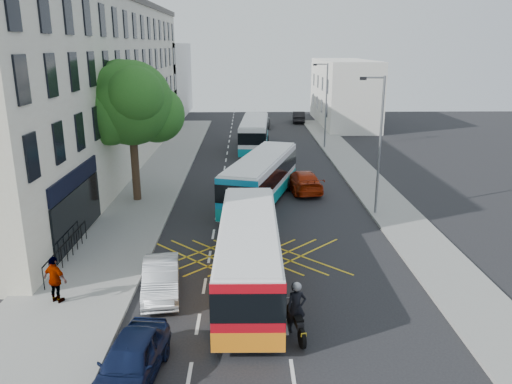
{
  "coord_description": "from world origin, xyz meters",
  "views": [
    {
      "loc": [
        -1.41,
        -16.12,
        9.78
      ],
      "look_at": [
        -0.89,
        9.53,
        2.2
      ],
      "focal_mm": 35.0,
      "sensor_mm": 36.0,
      "label": 1
    }
  ],
  "objects_px": {
    "lamp_near": "(379,139)",
    "lamp_far": "(325,101)",
    "parked_car_silver": "(161,279)",
    "pedestrian_far": "(55,280)",
    "motorbike": "(296,310)",
    "parked_car_blue": "(131,361)",
    "red_hatchback": "(303,181)",
    "distant_car_grey": "(260,122)",
    "distant_car_dark": "(299,117)",
    "bus_near": "(249,254)",
    "street_tree": "(131,104)",
    "bus_mid": "(261,178)",
    "bus_far": "(254,133)"
  },
  "relations": [
    {
      "from": "lamp_near",
      "to": "distant_car_dark",
      "type": "xyz_separation_m",
      "value": [
        -0.7,
        37.28,
        -3.89
      ]
    },
    {
      "from": "pedestrian_far",
      "to": "lamp_near",
      "type": "bearing_deg",
      "value": -119.5
    },
    {
      "from": "red_hatchback",
      "to": "bus_mid",
      "type": "bearing_deg",
      "value": 32.25
    },
    {
      "from": "parked_car_blue",
      "to": "red_hatchback",
      "type": "distance_m",
      "value": 21.71
    },
    {
      "from": "parked_car_blue",
      "to": "distant_car_dark",
      "type": "xyz_separation_m",
      "value": [
        10.4,
        52.46,
        0.03
      ]
    },
    {
      "from": "bus_mid",
      "to": "distant_car_grey",
      "type": "xyz_separation_m",
      "value": [
        0.8,
        30.27,
        -0.88
      ]
    },
    {
      "from": "distant_car_grey",
      "to": "distant_car_dark",
      "type": "xyz_separation_m",
      "value": [
        5.16,
        4.26,
        0.03
      ]
    },
    {
      "from": "street_tree",
      "to": "lamp_near",
      "type": "relative_size",
      "value": 1.1
    },
    {
      "from": "street_tree",
      "to": "lamp_far",
      "type": "bearing_deg",
      "value": 49.19
    },
    {
      "from": "lamp_near",
      "to": "lamp_far",
      "type": "height_order",
      "value": "same"
    },
    {
      "from": "street_tree",
      "to": "bus_far",
      "type": "relative_size",
      "value": 0.82
    },
    {
      "from": "lamp_far",
      "to": "bus_near",
      "type": "distance_m",
      "value": 30.29
    },
    {
      "from": "distant_car_dark",
      "to": "bus_near",
      "type": "bearing_deg",
      "value": 85.64
    },
    {
      "from": "red_hatchback",
      "to": "distant_car_dark",
      "type": "bearing_deg",
      "value": -102.85
    },
    {
      "from": "motorbike",
      "to": "parked_car_blue",
      "type": "bearing_deg",
      "value": -165.24
    },
    {
      "from": "lamp_near",
      "to": "motorbike",
      "type": "xyz_separation_m",
      "value": [
        -5.9,
        -12.77,
        -3.66
      ]
    },
    {
      "from": "parked_car_blue",
      "to": "pedestrian_far",
      "type": "distance_m",
      "value": 6.1
    },
    {
      "from": "street_tree",
      "to": "bus_near",
      "type": "height_order",
      "value": "street_tree"
    },
    {
      "from": "street_tree",
      "to": "pedestrian_far",
      "type": "xyz_separation_m",
      "value": [
        -0.29,
        -13.47,
        -5.2
      ]
    },
    {
      "from": "street_tree",
      "to": "distant_car_grey",
      "type": "distance_m",
      "value": 31.82
    },
    {
      "from": "distant_car_grey",
      "to": "pedestrian_far",
      "type": "height_order",
      "value": "pedestrian_far"
    },
    {
      "from": "red_hatchback",
      "to": "pedestrian_far",
      "type": "bearing_deg",
      "value": 46.74
    },
    {
      "from": "street_tree",
      "to": "bus_mid",
      "type": "bearing_deg",
      "value": -1.57
    },
    {
      "from": "street_tree",
      "to": "bus_near",
      "type": "distance_m",
      "value": 14.89
    },
    {
      "from": "lamp_near",
      "to": "street_tree",
      "type": "bearing_deg",
      "value": 168.6
    },
    {
      "from": "street_tree",
      "to": "red_hatchback",
      "type": "height_order",
      "value": "street_tree"
    },
    {
      "from": "bus_mid",
      "to": "parked_car_silver",
      "type": "distance_m",
      "value": 13.17
    },
    {
      "from": "street_tree",
      "to": "bus_far",
      "type": "height_order",
      "value": "street_tree"
    },
    {
      "from": "motorbike",
      "to": "lamp_near",
      "type": "bearing_deg",
      "value": 55.11
    },
    {
      "from": "lamp_far",
      "to": "parked_car_silver",
      "type": "bearing_deg",
      "value": -110.53
    },
    {
      "from": "parked_car_silver",
      "to": "pedestrian_far",
      "type": "xyz_separation_m",
      "value": [
        -3.9,
        -0.88,
        0.43
      ]
    },
    {
      "from": "parked_car_silver",
      "to": "distant_car_grey",
      "type": "xyz_separation_m",
      "value": [
        5.24,
        42.64,
        0.03
      ]
    },
    {
      "from": "lamp_far",
      "to": "pedestrian_far",
      "type": "xyz_separation_m",
      "value": [
        -14.99,
        -30.5,
        -3.52
      ]
    },
    {
      "from": "pedestrian_far",
      "to": "motorbike",
      "type": "bearing_deg",
      "value": -168.54
    },
    {
      "from": "lamp_near",
      "to": "bus_mid",
      "type": "distance_m",
      "value": 7.82
    },
    {
      "from": "red_hatchback",
      "to": "parked_car_blue",
      "type": "bearing_deg",
      "value": 62.5
    },
    {
      "from": "red_hatchback",
      "to": "street_tree",
      "type": "bearing_deg",
      "value": 4.04
    },
    {
      "from": "bus_near",
      "to": "pedestrian_far",
      "type": "relative_size",
      "value": 5.48
    },
    {
      "from": "bus_mid",
      "to": "distant_car_dark",
      "type": "xyz_separation_m",
      "value": [
        5.96,
        34.53,
        -0.85
      ]
    },
    {
      "from": "bus_far",
      "to": "parked_car_silver",
      "type": "bearing_deg",
      "value": -94.9
    },
    {
      "from": "parked_car_silver",
      "to": "red_hatchback",
      "type": "distance_m",
      "value": 16.6
    },
    {
      "from": "motorbike",
      "to": "pedestrian_far",
      "type": "relative_size",
      "value": 1.21
    },
    {
      "from": "motorbike",
      "to": "distant_car_grey",
      "type": "height_order",
      "value": "motorbike"
    },
    {
      "from": "bus_near",
      "to": "lamp_far",
      "type": "bearing_deg",
      "value": 76.14
    },
    {
      "from": "parked_car_silver",
      "to": "distant_car_dark",
      "type": "bearing_deg",
      "value": 69.89
    },
    {
      "from": "bus_far",
      "to": "distant_car_grey",
      "type": "xyz_separation_m",
      "value": [
        0.94,
        13.32,
        -0.87
      ]
    },
    {
      "from": "distant_car_dark",
      "to": "pedestrian_far",
      "type": "distance_m",
      "value": 49.87
    },
    {
      "from": "bus_near",
      "to": "street_tree",
      "type": "bearing_deg",
      "value": 121.2
    },
    {
      "from": "street_tree",
      "to": "lamp_far",
      "type": "height_order",
      "value": "street_tree"
    },
    {
      "from": "red_hatchback",
      "to": "distant_car_grey",
      "type": "distance_m",
      "value": 27.88
    }
  ]
}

